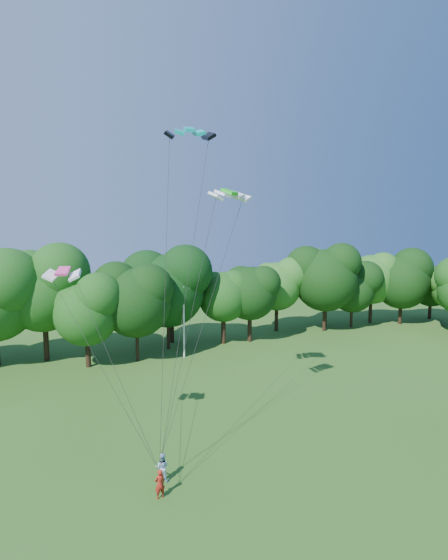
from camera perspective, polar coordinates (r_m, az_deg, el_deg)
name	(u,v)px	position (r m, az deg, el deg)	size (l,w,h in m)	color
utility_pole	(184,321)	(47.27, -5.27, -5.36)	(1.55, 0.19, 7.77)	silver
kite_flyer_left	(160,484)	(25.45, -8.39, -24.84)	(0.58, 0.38, 1.58)	#A92015
kite_flyer_right	(162,467)	(26.77, -8.11, -23.04)	(0.79, 0.62, 1.63)	#AACBEC
kite_teal	(189,129)	(29.93, -4.58, 19.01)	(3.45, 2.22, 0.61)	#05ADA6
kite_green	(229,192)	(28.55, 0.69, 11.46)	(2.91, 1.74, 0.51)	green
kite_pink	(63,271)	(26.98, -20.31, 1.10)	(2.27, 1.73, 0.49)	#F04291
tree_back_center	(167,277)	(50.05, -7.41, 0.39)	(9.22, 9.22, 13.42)	#321F13
tree_back_east	(326,272)	(63.00, 13.20, 1.02)	(8.46, 8.46, 12.30)	black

